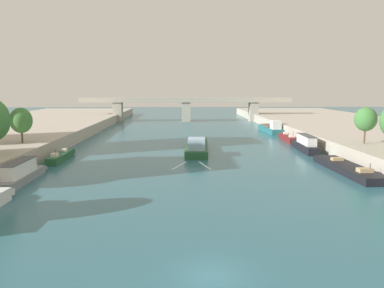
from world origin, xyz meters
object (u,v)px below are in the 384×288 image
(moored_boat_right_upstream, at_px, (288,138))
(tree_right_far, at_px, (366,119))
(barge_midriver, at_px, (197,146))
(moored_boat_left_upstream, at_px, (61,156))
(moored_boat_right_far, at_px, (271,128))
(bridge_far, at_px, (186,106))
(moored_boat_right_gap_after, at_px, (305,144))
(moored_boat_left_gap_after, at_px, (21,173))
(moored_boat_right_downstream, at_px, (347,168))
(tree_left_far, at_px, (21,120))

(moored_boat_right_upstream, relative_size, tree_right_far, 1.95)
(barge_midriver, bearing_deg, moored_boat_left_upstream, -159.82)
(moored_boat_left_upstream, distance_m, moored_boat_right_upstream, 45.23)
(moored_boat_right_upstream, bearing_deg, moored_boat_right_far, 89.69)
(bridge_far, bearing_deg, moored_boat_right_gap_after, -71.47)
(barge_midriver, height_order, moored_boat_right_far, moored_boat_right_far)
(barge_midriver, distance_m, moored_boat_left_upstream, 22.41)
(moored_boat_right_gap_after, height_order, moored_boat_right_upstream, moored_boat_right_gap_after)
(moored_boat_right_upstream, bearing_deg, tree_right_far, -74.40)
(moored_boat_left_gap_after, bearing_deg, moored_boat_right_downstream, 5.89)
(barge_midriver, distance_m, moored_boat_right_downstream, 25.45)
(bridge_far, bearing_deg, moored_boat_right_upstream, -66.16)
(moored_boat_right_gap_after, height_order, moored_boat_right_far, moored_boat_right_far)
(moored_boat_right_gap_after, bearing_deg, moored_boat_left_upstream, -169.76)
(tree_right_far, bearing_deg, moored_boat_right_far, 99.00)
(moored_boat_left_gap_after, bearing_deg, bridge_far, 75.74)
(moored_boat_left_gap_after, distance_m, moored_boat_right_downstream, 40.48)
(bridge_far, bearing_deg, moored_boat_right_downstream, -75.30)
(moored_boat_right_downstream, bearing_deg, bridge_far, 104.70)
(moored_boat_left_upstream, bearing_deg, bridge_far, 73.28)
(moored_boat_right_upstream, height_order, moored_boat_right_far, moored_boat_right_far)
(tree_left_far, bearing_deg, bridge_far, 67.91)
(moored_boat_left_gap_after, relative_size, tree_right_far, 1.95)
(tree_right_far, bearing_deg, moored_boat_left_gap_after, -164.55)
(moored_boat_left_upstream, relative_size, moored_boat_right_gap_after, 0.90)
(moored_boat_right_upstream, distance_m, moored_boat_right_far, 15.31)
(tree_left_far, xyz_separation_m, tree_right_far, (52.62, -2.30, 0.25))
(moored_boat_left_upstream, bearing_deg, tree_right_far, -0.74)
(barge_midriver, xyz_separation_m, bridge_far, (-1.04, 58.82, 4.18))
(barge_midriver, distance_m, bridge_far, 58.98)
(moored_boat_right_upstream, distance_m, tree_left_far, 50.60)
(moored_boat_left_gap_after, height_order, moored_boat_right_gap_after, moored_boat_right_gap_after)
(moored_boat_left_gap_after, relative_size, moored_boat_right_downstream, 0.69)
(moored_boat_right_downstream, xyz_separation_m, tree_right_far, (6.39, 8.74, 5.67))
(tree_left_far, bearing_deg, moored_boat_right_upstream, 21.48)
(moored_boat_left_upstream, relative_size, moored_boat_right_downstream, 0.65)
(tree_left_far, height_order, tree_right_far, tree_right_far)
(moored_boat_right_downstream, height_order, moored_boat_right_far, moored_boat_right_far)
(moored_boat_right_gap_after, bearing_deg, bridge_far, 108.53)
(moored_boat_left_gap_after, distance_m, moored_boat_right_far, 63.80)
(tree_right_far, bearing_deg, bridge_far, 111.39)
(moored_boat_left_gap_after, height_order, tree_left_far, tree_left_far)
(moored_boat_right_upstream, bearing_deg, moored_boat_right_gap_after, -92.76)
(moored_boat_right_upstream, distance_m, bridge_far, 50.95)
(barge_midriver, relative_size, moored_boat_right_gap_after, 1.64)
(tree_right_far, relative_size, bridge_far, 0.08)
(tree_left_far, distance_m, bridge_far, 69.99)
(tree_right_far, bearing_deg, barge_midriver, 161.75)
(moored_boat_left_gap_after, xyz_separation_m, bridge_far, (20.35, 80.05, 4.00))
(moored_boat_right_gap_after, bearing_deg, moored_boat_left_gap_after, -152.78)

